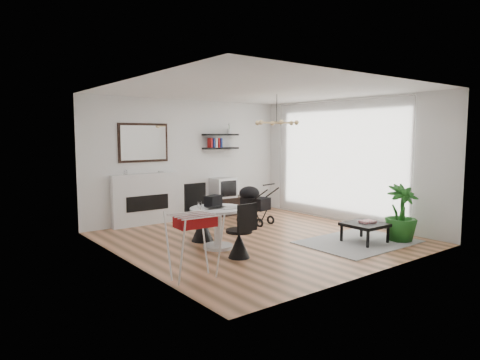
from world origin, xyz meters
TOP-DOWN VIEW (x-y plane):
  - floor at (0.00, 0.00)m, footprint 5.00×5.00m
  - ceiling at (0.00, 0.00)m, footprint 5.00×5.00m
  - wall_back at (0.00, 2.50)m, footprint 5.00×0.00m
  - wall_left at (-2.50, 0.00)m, footprint 0.00×5.00m
  - wall_right at (2.50, 0.00)m, footprint 0.00×5.00m
  - sheer_curtain at (2.40, 0.20)m, footprint 0.04×3.60m
  - fireplace at (-1.10, 2.42)m, footprint 1.50×0.17m
  - shelf_lower at (0.81, 2.37)m, footprint 0.90×0.25m
  - shelf_upper at (0.81, 2.37)m, footprint 0.90×0.25m
  - pendant_lamp at (0.70, 0.30)m, footprint 0.90×0.90m
  - tv_console at (0.81, 2.29)m, footprint 1.16×0.41m
  - crt_tv at (0.81, 2.28)m, footprint 0.53×0.46m
  - dining_table at (-0.97, -0.08)m, footprint 0.95×0.95m
  - laptop at (-1.03, -0.16)m, footprint 0.37×0.25m
  - black_bag at (-0.92, 0.12)m, footprint 0.35×0.28m
  - newspaper at (-0.82, -0.23)m, footprint 0.34×0.30m
  - drinking_glass at (-1.22, 0.09)m, footprint 0.07×0.07m
  - chair_far at (-0.92, 0.51)m, footprint 0.49×0.50m
  - chair_near at (-1.03, -0.77)m, footprint 0.42×0.43m
  - drying_rack at (-2.12, -1.19)m, footprint 0.63×0.59m
  - stroller at (0.80, 1.12)m, footprint 0.61×0.80m
  - rug at (1.25, -1.29)m, footprint 2.00×1.44m
  - coffee_table at (1.31, -1.37)m, footprint 0.67×0.67m
  - magazines at (1.38, -1.37)m, footprint 0.29×0.25m
  - potted_plant at (1.93, -1.69)m, footprint 0.73×0.73m

SIDE VIEW (x-z plane):
  - floor at x=0.00m, z-range 0.00..0.00m
  - rug at x=1.25m, z-range 0.00..0.01m
  - tv_console at x=0.81m, z-range 0.00..0.44m
  - chair_near at x=-1.03m, z-range -0.16..0.71m
  - coffee_table at x=1.31m, z-range 0.14..0.48m
  - chair_far at x=-0.92m, z-range -0.19..0.84m
  - magazines at x=1.38m, z-range 0.35..0.39m
  - stroller at x=0.80m, z-range -0.06..0.84m
  - dining_table at x=-0.97m, z-range 0.11..0.80m
  - drying_rack at x=-2.12m, z-range 0.02..0.91m
  - potted_plant at x=1.93m, z-range 0.00..1.02m
  - crt_tv at x=0.81m, z-range 0.44..0.90m
  - fireplace at x=-1.10m, z-range -0.39..1.77m
  - newspaper at x=-0.82m, z-range 0.69..0.70m
  - laptop at x=-1.03m, z-range 0.69..0.72m
  - drinking_glass at x=-1.22m, z-range 0.69..0.80m
  - black_bag at x=-0.92m, z-range 0.69..0.87m
  - wall_back at x=0.00m, z-range -1.15..3.85m
  - wall_left at x=-2.50m, z-range -1.15..3.85m
  - wall_right at x=2.50m, z-range -1.15..3.85m
  - sheer_curtain at x=2.40m, z-range 0.05..2.65m
  - shelf_lower at x=0.81m, z-range 1.58..1.62m
  - shelf_upper at x=0.81m, z-range 1.90..1.94m
  - pendant_lamp at x=0.70m, z-range 2.10..2.20m
  - ceiling at x=0.00m, z-range 2.70..2.70m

